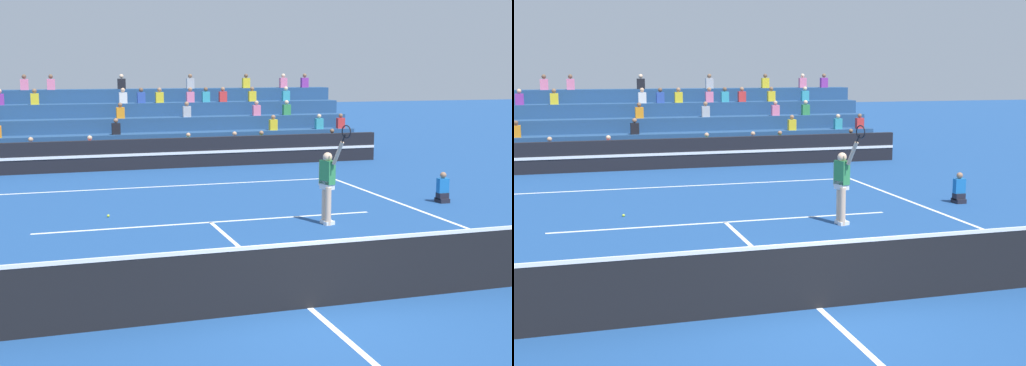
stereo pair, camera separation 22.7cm
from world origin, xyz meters
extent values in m
plane|color=navy|center=(0.00, 0.00, 0.00)|extent=(120.00, 120.00, 0.00)
cube|color=white|center=(0.00, 11.90, 0.00)|extent=(11.00, 0.10, 0.01)
cube|color=white|center=(0.00, 6.43, 0.00)|extent=(8.25, 0.10, 0.01)
cube|color=white|center=(0.00, 0.00, 0.00)|extent=(0.10, 12.85, 0.01)
cube|color=black|center=(0.00, 0.00, 0.50)|extent=(11.90, 0.02, 1.00)
cube|color=white|center=(0.00, 0.00, 1.03)|extent=(11.90, 0.04, 0.06)
cube|color=black|center=(0.00, 15.91, 0.55)|extent=(18.00, 0.24, 1.10)
cube|color=white|center=(0.00, 15.78, 0.55)|extent=(18.00, 0.02, 0.10)
cube|color=navy|center=(0.00, 17.19, 0.28)|extent=(18.02, 0.95, 0.55)
cube|color=#338C4C|center=(4.67, 17.02, 0.77)|extent=(0.32, 0.22, 0.44)
sphere|color=#9E7051|center=(4.67, 17.02, 1.09)|extent=(0.18, 0.18, 0.18)
cube|color=#2D4CA5|center=(-4.07, 17.02, 0.77)|extent=(0.32, 0.22, 0.44)
sphere|color=tan|center=(-4.07, 17.02, 1.09)|extent=(0.18, 0.18, 0.18)
cube|color=#2D4CA5|center=(3.56, 17.02, 0.77)|extent=(0.32, 0.22, 0.44)
sphere|color=tan|center=(3.56, 17.02, 1.09)|extent=(0.18, 0.18, 0.18)
cube|color=teal|center=(1.72, 17.02, 0.77)|extent=(0.32, 0.22, 0.44)
sphere|color=tan|center=(1.72, 17.02, 1.09)|extent=(0.18, 0.18, 0.18)
cube|color=black|center=(7.71, 17.02, 0.77)|extent=(0.32, 0.22, 0.44)
sphere|color=brown|center=(7.71, 17.02, 1.09)|extent=(0.18, 0.18, 0.18)
cube|color=red|center=(-1.99, 17.02, 0.77)|extent=(0.32, 0.22, 0.44)
sphere|color=beige|center=(-1.99, 17.02, 1.09)|extent=(0.18, 0.18, 0.18)
cube|color=navy|center=(0.00, 18.14, 0.55)|extent=(18.02, 0.95, 1.10)
cube|color=teal|center=(7.52, 17.97, 1.32)|extent=(0.32, 0.22, 0.44)
sphere|color=beige|center=(7.52, 17.97, 1.64)|extent=(0.18, 0.18, 0.18)
cube|color=black|center=(-0.91, 17.97, 1.32)|extent=(0.32, 0.22, 0.44)
sphere|color=#9E7051|center=(-0.91, 17.97, 1.64)|extent=(0.18, 0.18, 0.18)
cube|color=red|center=(8.50, 17.97, 1.32)|extent=(0.32, 0.22, 0.44)
sphere|color=brown|center=(8.50, 17.97, 1.64)|extent=(0.18, 0.18, 0.18)
cube|color=yellow|center=(5.49, 17.97, 1.32)|extent=(0.32, 0.22, 0.44)
sphere|color=#9E7051|center=(5.49, 17.97, 1.64)|extent=(0.18, 0.18, 0.18)
cube|color=navy|center=(0.00, 19.09, 0.83)|extent=(18.02, 0.95, 1.65)
cube|color=orange|center=(-0.62, 18.92, 1.87)|extent=(0.32, 0.22, 0.44)
sphere|color=brown|center=(-0.62, 18.92, 2.19)|extent=(0.18, 0.18, 0.18)
cube|color=#B2B2B7|center=(2.07, 18.92, 1.87)|extent=(0.32, 0.22, 0.44)
sphere|color=#9E7051|center=(2.07, 18.92, 2.19)|extent=(0.18, 0.18, 0.18)
cube|color=#338C4C|center=(6.41, 18.92, 1.87)|extent=(0.32, 0.22, 0.44)
sphere|color=beige|center=(6.41, 18.92, 2.19)|extent=(0.18, 0.18, 0.18)
cube|color=pink|center=(5.06, 18.92, 1.87)|extent=(0.32, 0.22, 0.44)
sphere|color=tan|center=(5.06, 18.92, 2.19)|extent=(0.18, 0.18, 0.18)
cube|color=navy|center=(0.00, 20.04, 1.10)|extent=(18.02, 0.95, 2.20)
cube|color=teal|center=(3.10, 19.87, 2.42)|extent=(0.32, 0.22, 0.44)
sphere|color=brown|center=(3.10, 19.87, 2.74)|extent=(0.18, 0.18, 0.18)
cube|color=yellow|center=(5.16, 19.87, 2.42)|extent=(0.32, 0.22, 0.44)
sphere|color=brown|center=(5.16, 19.87, 2.74)|extent=(0.18, 0.18, 0.18)
cube|color=pink|center=(2.43, 19.87, 2.42)|extent=(0.32, 0.22, 0.44)
sphere|color=#9E7051|center=(2.43, 19.87, 2.74)|extent=(0.18, 0.18, 0.18)
cube|color=red|center=(3.85, 19.87, 2.42)|extent=(0.32, 0.22, 0.44)
sphere|color=#9E7051|center=(3.85, 19.87, 2.74)|extent=(0.18, 0.18, 0.18)
cube|color=silver|center=(-0.38, 19.87, 2.42)|extent=(0.32, 0.22, 0.44)
sphere|color=tan|center=(-0.38, 19.87, 2.74)|extent=(0.18, 0.18, 0.18)
cube|color=purple|center=(-5.16, 19.87, 2.42)|extent=(0.32, 0.22, 0.44)
cube|color=yellow|center=(1.12, 19.87, 2.42)|extent=(0.32, 0.22, 0.44)
sphere|color=#9E7051|center=(1.12, 19.87, 2.74)|extent=(0.18, 0.18, 0.18)
cube|color=yellow|center=(-3.85, 19.87, 2.42)|extent=(0.32, 0.22, 0.44)
sphere|color=brown|center=(-3.85, 19.87, 2.74)|extent=(0.18, 0.18, 0.18)
cube|color=teal|center=(6.71, 19.87, 2.42)|extent=(0.32, 0.22, 0.44)
sphere|color=beige|center=(6.71, 19.87, 2.74)|extent=(0.18, 0.18, 0.18)
cube|color=#2D4CA5|center=(0.36, 19.87, 2.42)|extent=(0.32, 0.22, 0.44)
sphere|color=brown|center=(0.36, 19.87, 2.74)|extent=(0.18, 0.18, 0.18)
cube|color=navy|center=(0.00, 20.99, 1.38)|extent=(18.02, 0.95, 2.75)
cube|color=black|center=(-0.31, 20.82, 2.97)|extent=(0.32, 0.22, 0.44)
sphere|color=beige|center=(-0.31, 20.82, 3.29)|extent=(0.18, 0.18, 0.18)
cube|color=pink|center=(6.92, 20.82, 2.97)|extent=(0.32, 0.22, 0.44)
sphere|color=beige|center=(6.92, 20.82, 3.29)|extent=(0.18, 0.18, 0.18)
cube|color=pink|center=(-3.18, 20.82, 2.97)|extent=(0.32, 0.22, 0.44)
sphere|color=brown|center=(-3.18, 20.82, 3.29)|extent=(0.18, 0.18, 0.18)
cube|color=#B2B2B7|center=(2.64, 20.82, 2.97)|extent=(0.32, 0.22, 0.44)
sphere|color=brown|center=(2.64, 20.82, 3.29)|extent=(0.18, 0.18, 0.18)
cube|color=yellow|center=(5.17, 20.82, 2.97)|extent=(0.32, 0.22, 0.44)
sphere|color=brown|center=(5.17, 20.82, 3.29)|extent=(0.18, 0.18, 0.18)
cube|color=purple|center=(7.95, 20.82, 2.97)|extent=(0.32, 0.22, 0.44)
sphere|color=brown|center=(7.95, 20.82, 3.29)|extent=(0.18, 0.18, 0.18)
cube|color=pink|center=(-4.22, 20.82, 2.97)|extent=(0.32, 0.22, 0.44)
sphere|color=brown|center=(-4.22, 20.82, 3.29)|extent=(0.18, 0.18, 0.18)
cube|color=black|center=(6.69, 7.02, 0.06)|extent=(0.28, 0.36, 0.12)
cube|color=black|center=(6.69, 7.02, 0.18)|extent=(0.28, 0.24, 0.18)
cube|color=#1966B2|center=(6.69, 7.02, 0.47)|extent=(0.30, 0.18, 0.40)
sphere|color=#9E7051|center=(6.69, 7.02, 0.76)|extent=(0.17, 0.17, 0.17)
cylinder|color=beige|center=(2.57, 5.54, 0.45)|extent=(0.14, 0.14, 0.90)
cylinder|color=beige|center=(2.56, 5.31, 0.45)|extent=(0.14, 0.14, 0.90)
cube|color=white|center=(2.58, 5.44, 0.94)|extent=(0.29, 0.37, 0.20)
cube|color=#338C4C|center=(2.58, 5.44, 1.24)|extent=(0.30, 0.40, 0.56)
sphere|color=beige|center=(2.58, 5.44, 1.60)|extent=(0.22, 0.22, 0.22)
cube|color=white|center=(2.61, 5.55, 0.04)|extent=(0.28, 0.19, 0.09)
cube|color=white|center=(2.60, 5.32, 0.04)|extent=(0.28, 0.19, 0.09)
cylinder|color=beige|center=(2.51, 5.67, 1.18)|extent=(0.09, 0.09, 0.56)
cylinder|color=beige|center=(2.69, 5.10, 1.73)|extent=(0.19, 0.37, 0.57)
cylinder|color=black|center=(2.75, 4.92, 2.08)|extent=(0.07, 0.13, 0.21)
torus|color=black|center=(2.77, 4.84, 2.24)|extent=(0.15, 0.41, 0.42)
sphere|color=#C6DB33|center=(-2.28, 7.77, 0.03)|extent=(0.07, 0.07, 0.07)
camera|label=1|loc=(-3.93, -9.81, 3.68)|focal=50.00mm
camera|label=2|loc=(-3.72, -9.88, 3.68)|focal=50.00mm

